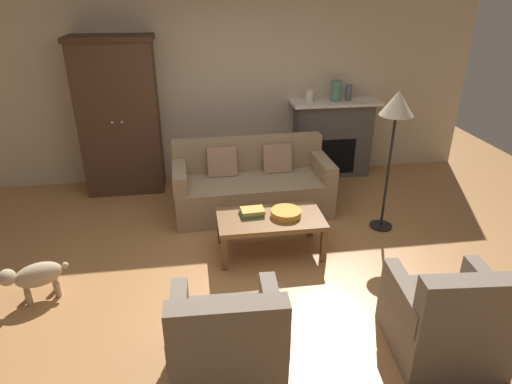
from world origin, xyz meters
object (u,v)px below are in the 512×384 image
(armchair_near_left, at_px, (227,344))
(dog, at_px, (35,276))
(fireplace, at_px, (332,138))
(armchair_near_right, at_px, (447,320))
(book_stack, at_px, (252,212))
(mantel_vase_jade, at_px, (336,91))
(mantel_vase_cream, at_px, (309,96))
(mantel_vase_slate, at_px, (348,93))
(armoire, at_px, (120,117))
(floor_lamp, at_px, (396,112))
(couch, at_px, (252,186))
(coffee_table, at_px, (270,222))
(fruit_bowl, at_px, (286,213))

(armchair_near_left, bearing_deg, dog, 144.86)
(fireplace, relative_size, armchair_near_right, 1.43)
(book_stack, distance_m, armchair_near_right, 2.10)
(mantel_vase_jade, bearing_deg, mantel_vase_cream, 180.00)
(fireplace, distance_m, mantel_vase_slate, 0.69)
(mantel_vase_jade, bearing_deg, armoire, -178.83)
(floor_lamp, height_order, dog, floor_lamp)
(fireplace, bearing_deg, couch, -144.16)
(coffee_table, relative_size, armchair_near_left, 1.25)
(fruit_bowl, bearing_deg, floor_lamp, 15.27)
(coffee_table, distance_m, armchair_near_right, 1.93)
(coffee_table, height_order, mantel_vase_cream, mantel_vase_cream)
(mantel_vase_cream, height_order, armchair_near_right, mantel_vase_cream)
(fireplace, relative_size, couch, 0.65)
(couch, height_order, armchair_near_left, armchair_near_left)
(armoire, height_order, floor_lamp, armoire)
(fruit_bowl, relative_size, floor_lamp, 0.20)
(coffee_table, bearing_deg, couch, 92.98)
(armoire, bearing_deg, mantel_vase_cream, 1.34)
(coffee_table, bearing_deg, dog, -168.14)
(fireplace, height_order, book_stack, fireplace)
(fruit_bowl, height_order, mantel_vase_jade, mantel_vase_jade)
(fruit_bowl, xyz_separation_m, mantel_vase_slate, (1.29, 1.97, 0.78))
(mantel_vase_cream, bearing_deg, fruit_bowl, -110.26)
(mantel_vase_jade, bearing_deg, armchair_near_left, -117.52)
(armoire, xyz_separation_m, couch, (1.63, -0.88, -0.71))
(book_stack, relative_size, mantel_vase_cream, 1.62)
(armchair_near_left, height_order, floor_lamp, floor_lamp)
(fruit_bowl, distance_m, floor_lamp, 1.58)
(mantel_vase_cream, xyz_separation_m, mantel_vase_jade, (0.38, 0.00, 0.06))
(fireplace, relative_size, mantel_vase_jade, 4.45)
(fireplace, height_order, coffee_table, fireplace)
(mantel_vase_cream, xyz_separation_m, dog, (-3.11, -2.43, -0.96))
(mantel_vase_cream, height_order, mantel_vase_jade, mantel_vase_jade)
(fireplace, relative_size, fruit_bowl, 3.95)
(couch, relative_size, fruit_bowl, 6.10)
(couch, bearing_deg, armchair_near_left, -101.58)
(armchair_near_left, height_order, dog, armchair_near_left)
(mantel_vase_jade, distance_m, armchair_near_left, 4.14)
(mantel_vase_slate, bearing_deg, dog, -146.47)
(fruit_bowl, relative_size, dog, 0.59)
(mantel_vase_jade, distance_m, floor_lamp, 1.64)
(couch, distance_m, coffee_table, 1.03)
(coffee_table, xyz_separation_m, book_stack, (-0.18, 0.07, 0.09))
(couch, bearing_deg, book_stack, -97.69)
(armchair_near_right, relative_size, floor_lamp, 0.55)
(mantel_vase_jade, height_order, armchair_near_left, mantel_vase_jade)
(couch, xyz_separation_m, armchair_near_left, (-0.54, -2.64, -0.00))
(book_stack, bearing_deg, fruit_bowl, -12.34)
(book_stack, bearing_deg, coffee_table, -21.93)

